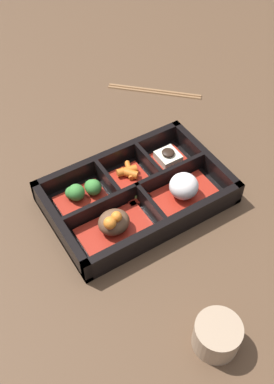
# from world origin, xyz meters

# --- Properties ---
(ground_plane) EXTENTS (3.00, 3.00, 0.00)m
(ground_plane) POSITION_xyz_m (0.00, 0.00, 0.00)
(ground_plane) COLOR #4C3523
(bento_base) EXTENTS (0.32, 0.21, 0.01)m
(bento_base) POSITION_xyz_m (0.00, 0.00, 0.01)
(bento_base) COLOR black
(bento_base) RESTS_ON ground_plane
(bento_rim) EXTENTS (0.32, 0.21, 0.05)m
(bento_rim) POSITION_xyz_m (-0.00, -0.00, 0.02)
(bento_rim) COLOR black
(bento_rim) RESTS_ON ground_plane
(bowl_rice) EXTENTS (0.13, 0.07, 0.05)m
(bowl_rice) POSITION_xyz_m (-0.07, 0.04, 0.03)
(bowl_rice) COLOR maroon
(bowl_rice) RESTS_ON bento_base
(bowl_stew) EXTENTS (0.13, 0.07, 0.06)m
(bowl_stew) POSITION_xyz_m (0.07, 0.04, 0.03)
(bowl_stew) COLOR maroon
(bowl_stew) RESTS_ON bento_base
(bowl_tofu) EXTENTS (0.07, 0.07, 0.03)m
(bowl_tofu) POSITION_xyz_m (-0.10, -0.05, 0.02)
(bowl_tofu) COLOR maroon
(bowl_tofu) RESTS_ON bento_base
(bowl_carrots) EXTENTS (0.07, 0.07, 0.02)m
(bowl_carrots) POSITION_xyz_m (-0.01, -0.05, 0.02)
(bowl_carrots) COLOR maroon
(bowl_carrots) RESTS_ON bento_base
(bowl_greens) EXTENTS (0.09, 0.07, 0.04)m
(bowl_greens) POSITION_xyz_m (0.08, -0.05, 0.03)
(bowl_greens) COLOR maroon
(bowl_greens) RESTS_ON bento_base
(bowl_pickles) EXTENTS (0.04, 0.03, 0.01)m
(bowl_pickles) POSITION_xyz_m (0.00, -0.00, 0.02)
(bowl_pickles) COLOR maroon
(bowl_pickles) RESTS_ON bento_base
(tea_cup) EXTENTS (0.07, 0.07, 0.05)m
(tea_cup) POSITION_xyz_m (0.05, 0.29, 0.03)
(tea_cup) COLOR gray
(tea_cup) RESTS_ON ground_plane
(chopsticks) EXTENTS (0.17, 0.16, 0.01)m
(chopsticks) POSITION_xyz_m (-0.21, -0.26, 0.00)
(chopsticks) COLOR brown
(chopsticks) RESTS_ON ground_plane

